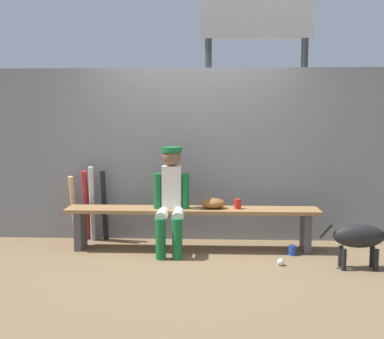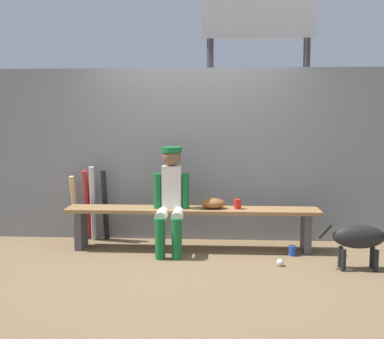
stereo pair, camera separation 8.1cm
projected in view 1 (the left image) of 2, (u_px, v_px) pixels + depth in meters
The scene contains 14 objects.
ground_plane at pixel (192, 250), 5.44m from camera, with size 30.00×30.00×0.00m, color brown.
chainlink_fence at pixel (194, 155), 5.80m from camera, with size 5.11×0.03×2.13m, color gray.
dugout_bench at pixel (192, 217), 5.40m from camera, with size 2.91×0.36×0.49m.
player_seated at pixel (171, 195), 5.26m from camera, with size 0.41×0.55×1.20m.
baseball_glove at pixel (213, 203), 5.37m from camera, with size 0.28×0.20×0.12m, color brown.
bat_aluminum_black at pixel (104, 206), 5.80m from camera, with size 0.06×0.06×0.88m, color black.
bat_aluminum_silver at pixel (92, 204), 5.75m from camera, with size 0.06×0.06×0.94m, color #B7B7BC.
bat_aluminum_red at pixel (87, 205), 5.82m from camera, with size 0.06×0.06×0.90m, color #B22323.
bat_wood_natural at pixel (74, 208), 5.85m from camera, with size 0.06×0.06×0.81m, color tan.
baseball at pixel (281, 262), 4.86m from camera, with size 0.07×0.07×0.07m, color white.
cup_on_ground at pixel (292, 250), 5.22m from camera, with size 0.08×0.08×0.11m, color #1E47AD.
cup_on_bench at pixel (238, 204), 5.35m from camera, with size 0.08×0.08×0.11m, color red.
scoreboard at pixel (260, 38), 6.74m from camera, with size 1.90×0.27×3.86m.
dog at pixel (365, 236), 4.72m from camera, with size 0.84×0.20×0.49m.
Camera 1 is at (0.22, -5.30, 1.54)m, focal length 43.76 mm.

